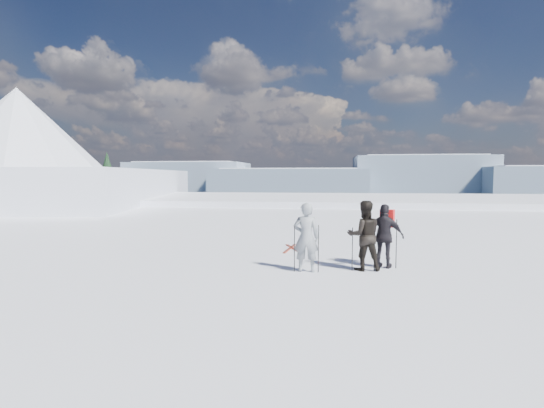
{
  "coord_description": "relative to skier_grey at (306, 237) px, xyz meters",
  "views": [
    {
      "loc": [
        -0.24,
        -9.48,
        2.55
      ],
      "look_at": [
        -1.87,
        3.0,
        1.67
      ],
      "focal_mm": 28.0,
      "sensor_mm": 36.0,
      "label": 1
    }
  ],
  "objects": [
    {
      "name": "skier_dark",
      "position": [
        1.52,
        0.38,
        0.02
      ],
      "size": [
        1.0,
        0.84,
        1.86
      ],
      "primitive_type": "imported",
      "rotation": [
        0.0,
        0.0,
        3.3
      ],
      "color": "black",
      "rests_on": "ground"
    },
    {
      "name": "near_ridge",
      "position": [
        -25.78,
        27.82,
        -4.39
      ],
      "size": [
        31.37,
        35.68,
        25.62
      ],
      "color": "white",
      "rests_on": "ground"
    },
    {
      "name": "skier_pack",
      "position": [
        2.1,
        0.74,
        -0.04
      ],
      "size": [
        1.11,
        0.76,
        1.75
      ],
      "primitive_type": "imported",
      "rotation": [
        0.0,
        0.0,
        2.78
      ],
      "color": "black",
      "rests_on": "ground"
    },
    {
      "name": "far_mountain_range",
      "position": [
        30.38,
        453.27,
        -8.1
      ],
      "size": [
        770.0,
        110.0,
        53.0
      ],
      "color": "slate",
      "rests_on": "ground"
    },
    {
      "name": "skis_loose",
      "position": [
        -0.65,
        3.32,
        -0.89
      ],
      "size": [
        0.71,
        1.7,
        0.03
      ],
      "color": "black",
      "rests_on": "ground"
    },
    {
      "name": "lake_basin",
      "position": [
        0.78,
        28.48,
        -7.41
      ],
      "size": [
        820.0,
        820.0,
        71.62
      ],
      "color": "white",
      "rests_on": "ground"
    },
    {
      "name": "skier_grey",
      "position": [
        0.0,
        0.0,
        0.0
      ],
      "size": [
        0.67,
        0.44,
        1.82
      ],
      "primitive_type": "imported",
      "rotation": [
        0.0,
        0.0,
        3.14
      ],
      "color": "gray",
      "rests_on": "ground"
    },
    {
      "name": "ski_poles",
      "position": [
        1.24,
        0.31,
        -0.28
      ],
      "size": [
        2.73,
        0.78,
        1.37
      ],
      "color": "black",
      "rests_on": "ground"
    },
    {
      "name": "backpack",
      "position": [
        2.19,
        0.97,
        1.08
      ],
      "size": [
        0.42,
        0.33,
        0.48
      ],
      "primitive_type": "cube",
      "rotation": [
        0.0,
        0.0,
        2.78
      ],
      "color": "red",
      "rests_on": "skier_pack"
    }
  ]
}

